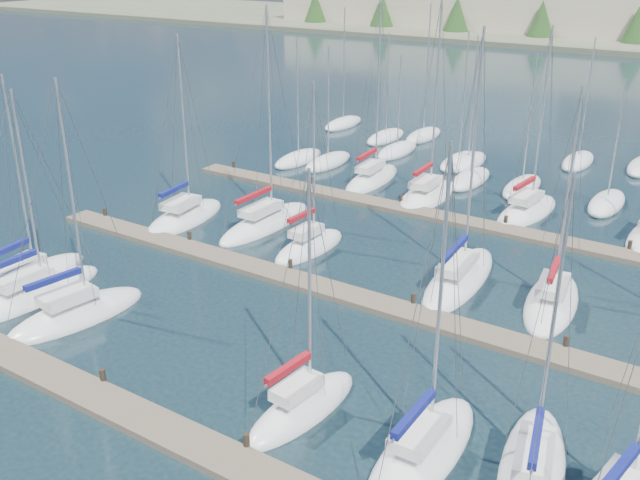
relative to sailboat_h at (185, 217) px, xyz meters
The scene contains 20 objects.
ground 42.86m from the sailboat_h, 69.02° to the left, with size 400.00×400.00×0.00m, color #1A2E35.
dock_near 23.63m from the sailboat_h, 49.51° to the right, with size 44.00×1.93×1.10m.
dock_mid 15.85m from the sailboat_h, 14.51° to the right, with size 44.00×1.93×1.10m.
dock_far 18.33m from the sailboat_h, 33.18° to the left, with size 44.00×1.93×1.10m.
sailboat_h is the anchor object (origin of this frame).
sailboat_o 18.27m from the sailboat_h, 48.41° to the left, with size 3.55×8.49×15.43m.
sailboat_k 20.13m from the sailboat_h, ahead, with size 3.49×10.08×14.81m.
sailboat_b 13.54m from the sailboat_h, 83.98° to the right, with size 2.74×8.71×12.02m.
sailboat_c 14.58m from the sailboat_h, 68.86° to the right, with size 3.95×8.06×12.97m.
sailboat_d 24.01m from the sailboat_h, 35.15° to the right, with size 2.56×6.67×11.08m.
sailboat_l 25.42m from the sailboat_h, ahead, with size 3.77×8.35×12.29m.
sailboat_e 28.43m from the sailboat_h, 28.50° to the right, with size 2.67×8.00×12.77m.
sailboat_a 12.65m from the sailboat_h, 91.32° to the right, with size 3.81×9.00×12.47m.
sailboat_i 5.85m from the sailboat_h, 22.36° to the left, with size 2.75×9.43×15.19m.
sailboat_f 31.37m from the sailboat_h, 23.36° to the right, with size 4.09×8.65×12.04m.
sailboat_j 10.30m from the sailboat_h, ahead, with size 2.50×6.56×11.27m.
sailboat_p 24.42m from the sailboat_h, 36.32° to the left, with size 3.47×8.33×13.75m.
sailboat_n 16.33m from the sailboat_h, 66.17° to the left, with size 3.34×8.71×15.25m.
distant_boats 26.20m from the sailboat_h, 65.18° to the left, with size 36.93×20.75×13.30m.
shoreline 130.01m from the sailboat_h, 89.10° to the left, with size 400.00×60.00×38.00m.
Camera 1 is at (18.40, -13.86, 17.82)m, focal length 40.00 mm.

